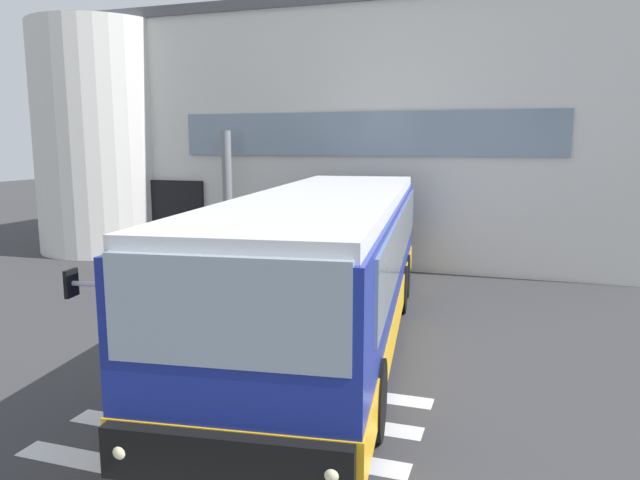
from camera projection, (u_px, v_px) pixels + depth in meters
ground_plane at (235, 326)px, 11.72m from camera, size 80.00×90.00×0.02m
bay_paint_stripes at (229, 441)px, 7.16m from camera, size 4.40×3.96×0.01m
terminal_building at (355, 137)px, 22.11m from camera, size 18.58×13.80×7.59m
entry_support_column at (227, 198)px, 17.35m from camera, size 0.28×0.28×3.90m
bus_main_foreground at (327, 269)px, 10.59m from camera, size 3.92×10.99×2.70m
passenger_near_column at (236, 238)px, 16.26m from camera, size 0.52×0.50×1.68m
passenger_by_doorway at (280, 237)px, 16.74m from camera, size 0.54×0.36×1.68m
passenger_at_curb_edge at (292, 241)px, 16.05m from camera, size 0.52×0.38×1.68m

